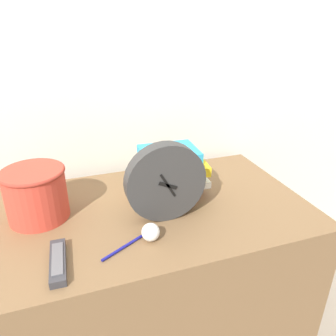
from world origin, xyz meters
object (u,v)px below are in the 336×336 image
(crumpled_paper_ball, at_px, (151,232))
(desk_clock, at_px, (166,182))
(book_stack, at_px, (169,173))
(basket, at_px, (36,193))
(tv_remote, at_px, (58,262))
(pen, at_px, (123,248))

(crumpled_paper_ball, bearing_deg, desk_clock, 50.81)
(book_stack, relative_size, crumpled_paper_ball, 4.80)
(crumpled_paper_ball, bearing_deg, basket, 142.79)
(desk_clock, height_order, crumpled_paper_ball, desk_clock)
(crumpled_paper_ball, bearing_deg, book_stack, 59.35)
(tv_remote, distance_m, crumpled_paper_ball, 0.25)
(desk_clock, relative_size, book_stack, 0.99)
(tv_remote, relative_size, pen, 1.31)
(basket, height_order, crumpled_paper_ball, basket)
(tv_remote, bearing_deg, crumpled_paper_ball, 5.29)
(desk_clock, height_order, pen, desk_clock)
(crumpled_paper_ball, xyz_separation_m, pen, (-0.08, -0.01, -0.02))
(book_stack, distance_m, pen, 0.33)
(book_stack, xyz_separation_m, tv_remote, (-0.38, -0.25, -0.07))
(pen, bearing_deg, basket, 131.63)
(basket, relative_size, pen, 1.50)
(desk_clock, bearing_deg, tv_remote, -160.35)
(basket, bearing_deg, desk_clock, -19.40)
(tv_remote, xyz_separation_m, pen, (0.16, 0.01, -0.01))
(desk_clock, bearing_deg, crumpled_paper_ball, -129.19)
(basket, relative_size, crumpled_paper_ball, 3.68)
(tv_remote, height_order, pen, tv_remote)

